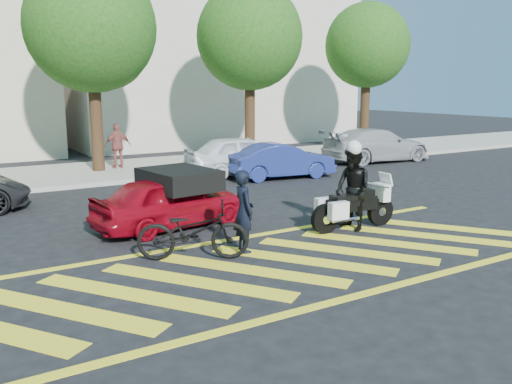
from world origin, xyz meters
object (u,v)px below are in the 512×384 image
officer_moto (353,189)px  parked_far_right (376,145)px  police_motorcycle (353,206)px  parked_mid_right (243,155)px  parked_right (281,161)px  officer_bike (244,211)px  red_convertible (170,202)px  bicycle (193,231)px

officer_moto → parked_far_right: size_ratio=0.38×
police_motorcycle → officer_moto: officer_moto is taller
police_motorcycle → parked_mid_right: parked_mid_right is taller
officer_moto → parked_mid_right: 8.04m
parked_right → parked_far_right: size_ratio=0.77×
officer_moto → parked_right: (2.51, 6.60, -0.32)m
parked_mid_right → parked_far_right: (6.72, 0.14, -0.02)m
officer_bike → parked_far_right: 13.96m
officer_moto → red_convertible: size_ratio=0.52×
parked_mid_right → police_motorcycle: bearing=176.0°
police_motorcycle → parked_mid_right: 8.03m
officer_moto → parked_mid_right: size_ratio=0.44×
police_motorcycle → parked_mid_right: bearing=81.3°
officer_bike → bicycle: (-1.07, 0.06, -0.27)m
red_convertible → parked_right: 7.37m
red_convertible → parked_right: size_ratio=0.96×
bicycle → officer_moto: size_ratio=1.12×
police_motorcycle → parked_right: 7.06m
officer_moto → parked_mid_right: (1.67, 7.86, -0.21)m
officer_bike → officer_moto: (2.94, 0.15, 0.12)m
officer_bike → parked_far_right: size_ratio=0.33×
officer_bike → parked_mid_right: bearing=-20.4°
bicycle → parked_mid_right: (5.68, 7.95, 0.18)m
officer_bike → parked_right: size_ratio=0.43×
parked_right → red_convertible: bearing=133.7°
bicycle → officer_moto: officer_moto is taller
officer_bike → officer_moto: officer_moto is taller
parked_far_right → officer_moto: bearing=138.2°
red_convertible → parked_right: (5.98, 4.30, 0.00)m
red_convertible → parked_mid_right: 7.57m
bicycle → parked_right: size_ratio=0.56×
police_motorcycle → parked_right: size_ratio=0.60×
red_convertible → officer_moto: bearing=-131.6°
police_motorcycle → red_convertible: size_ratio=0.62×
bicycle → parked_mid_right: parked_mid_right is taller
police_motorcycle → officer_moto: size_ratio=1.20×
officer_bike → parked_right: officer_bike is taller
bicycle → parked_mid_right: size_ratio=0.49×
officer_bike → parked_right: 8.68m
red_convertible → parked_far_right: parked_far_right is taller
officer_bike → officer_moto: 2.95m
red_convertible → parked_mid_right: parked_mid_right is taller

